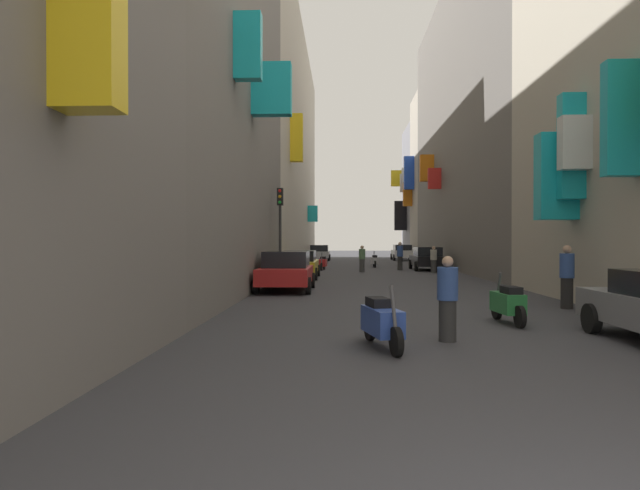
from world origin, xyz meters
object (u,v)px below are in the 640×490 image
scooter_green (508,303)px  pedestrian_near_left (362,259)px  parked_car_white (402,252)px  pedestrian_near_right (448,299)px  pedestrian_crossing (400,256)px  parked_car_red (286,270)px  scooter_blue (382,321)px  traffic_light_near_corner (280,218)px  scooter_red (323,263)px  scooter_silver (375,261)px  parked_car_silver (319,252)px  pedestrian_far_away (434,260)px  parked_car_yellow (299,264)px  pedestrian_mid_street (567,277)px  parked_car_black (427,258)px

scooter_green → pedestrian_near_left: (-2.52, 19.90, 0.32)m
parked_car_white → pedestrian_near_right: bearing=-95.2°
pedestrian_crossing → parked_car_red: bearing=-111.6°
scooter_blue → traffic_light_near_corner: traffic_light_near_corner is taller
scooter_red → traffic_light_near_corner: traffic_light_near_corner is taller
scooter_blue → scooter_silver: (1.62, 28.93, 0.00)m
parked_car_silver → scooter_red: 16.49m
pedestrian_far_away → parked_car_red: bearing=-122.8°
scooter_blue → pedestrian_far_away: 22.57m
parked_car_yellow → scooter_green: parked_car_yellow is taller
parked_car_white → pedestrian_near_right: (-3.82, -42.05, 0.00)m
pedestrian_far_away → traffic_light_near_corner: 11.45m
traffic_light_near_corner → parked_car_white: bearing=73.5°
parked_car_white → parked_car_yellow: bearing=-107.4°
parked_car_yellow → pedestrian_mid_street: bearing=-55.0°
parked_car_white → scooter_green: bearing=-92.9°
pedestrian_far_away → pedestrian_near_left: bearing=170.6°
scooter_red → scooter_silver: same height
parked_car_white → scooter_red: size_ratio=2.32×
scooter_blue → pedestrian_far_away: (4.61, 22.10, 0.31)m
parked_car_white → traffic_light_near_corner: 29.83m
pedestrian_crossing → pedestrian_mid_street: 19.70m
parked_car_silver → parked_car_black: bearing=-65.3°
scooter_blue → traffic_light_near_corner: 14.76m
parked_car_red → pedestrian_mid_street: (8.22, -5.01, 0.11)m
pedestrian_near_right → scooter_red: bearing=97.4°
scooter_blue → pedestrian_near_left: (0.51, 22.77, 0.32)m
parked_car_yellow → scooter_blue: parked_car_yellow is taller
parked_car_black → pedestrian_far_away: (-0.10, -3.06, 0.00)m
pedestrian_near_right → parked_car_yellow: bearing=103.7°
parked_car_yellow → traffic_light_near_corner: size_ratio=1.07×
scooter_silver → scooter_blue: bearing=-93.2°
scooter_blue → parked_car_silver: bearing=93.8°
parked_car_red → traffic_light_near_corner: 4.13m
parked_car_yellow → scooter_red: (0.95, 7.51, -0.26)m
scooter_red → pedestrian_crossing: bearing=2.2°
parked_car_red → scooter_red: 14.38m
parked_car_red → scooter_blue: 11.01m
scooter_red → traffic_light_near_corner: bearing=-97.8°
parked_car_silver → scooter_green: 39.02m
parked_car_silver → scooter_blue: size_ratio=2.09×
parked_car_silver → scooter_silver: (4.41, -12.53, -0.30)m
parked_car_white → pedestrian_mid_street: size_ratio=2.42×
scooter_silver → pedestrian_mid_street: bearing=-80.6°
scooter_silver → pedestrian_crossing: (1.39, -3.74, 0.43)m
scooter_red → parked_car_yellow: bearing=-97.2°
parked_car_silver → scooter_silver: 13.29m
parked_car_black → parked_car_yellow: size_ratio=0.92×
scooter_red → pedestrian_far_away: (6.50, -2.90, 0.31)m
scooter_red → scooter_green: same height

